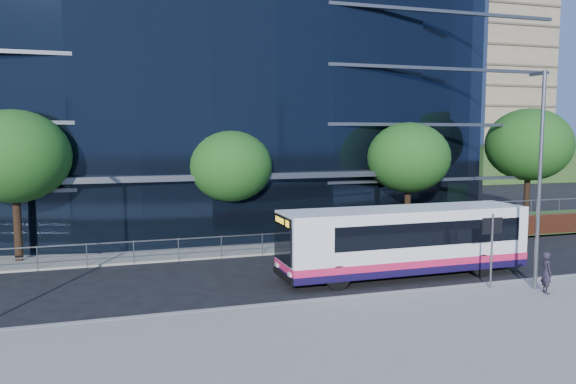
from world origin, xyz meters
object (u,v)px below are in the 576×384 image
object	(u,v)px
tree_far_a	(14,156)
pedestrian	(547,273)
tree_far_d	(529,145)
tree_far_c	(408,158)
city_bus	(406,240)
tree_dist_f	(506,146)
tree_dist_e	(403,145)
streetlight_east	(540,174)
tree_far_b	(231,166)
street_sign	(492,235)

from	to	relation	value
tree_far_a	pedestrian	xyz separation A→B (m)	(18.98, -11.78, -3.96)
tree_far_d	pedestrian	xyz separation A→B (m)	(-10.02, -12.78, -4.28)
tree_far_c	tree_far_d	world-z (taller)	tree_far_d
tree_far_a	pedestrian	size ratio (longest dim) A/B	4.62
city_bus	pedestrian	size ratio (longest dim) A/B	6.98
tree_far_d	tree_dist_f	distance (m)	40.01
tree_dist_e	tree_dist_f	xyz separation A→B (m)	(16.00, 2.00, -0.33)
tree_far_a	tree_far_d	world-z (taller)	tree_far_d
streetlight_east	city_bus	size ratio (longest dim) A/B	0.76
tree_far_b	tree_far_d	size ratio (longest dim) A/B	0.81
street_sign	streetlight_east	world-z (taller)	streetlight_east
tree_dist_e	streetlight_east	xyz separation A→B (m)	(-18.00, -42.17, -0.10)
city_bus	tree_far_d	bearing A→B (deg)	32.07
tree_dist_e	pedestrian	distance (m)	46.56
tree_far_b	tree_dist_f	size ratio (longest dim) A/B	1.00
tree_dist_e	tree_dist_f	world-z (taller)	tree_dist_e
tree_far_d	city_bus	size ratio (longest dim) A/B	0.71
tree_far_a	streetlight_east	world-z (taller)	streetlight_east
tree_dist_e	pedestrian	bearing A→B (deg)	-112.84
tree_far_b	tree_far_c	distance (m)	10.02
tree_far_b	pedestrian	bearing A→B (deg)	-53.81
streetlight_east	city_bus	world-z (taller)	streetlight_east
street_sign	tree_dist_e	world-z (taller)	tree_dist_e
tree_dist_f	street_sign	bearing A→B (deg)	-129.16
tree_far_a	tree_dist_e	size ratio (longest dim) A/B	1.07
street_sign	tree_far_a	distance (m)	20.63
street_sign	tree_far_c	world-z (taller)	tree_far_c
street_sign	tree_dist_f	xyz separation A→B (m)	(35.50, 43.59, 2.06)
tree_far_a	city_bus	size ratio (longest dim) A/B	0.66
street_sign	streetlight_east	size ratio (longest dim) A/B	0.35
tree_far_b	tree_dist_e	distance (m)	40.74
tree_dist_f	city_bus	distance (m)	55.18
street_sign	streetlight_east	xyz separation A→B (m)	(1.50, -0.59, 2.29)
tree_dist_f	pedestrian	size ratio (longest dim) A/B	4.01
tree_far_c	tree_dist_e	size ratio (longest dim) A/B	1.00
tree_far_d	tree_far_b	bearing A→B (deg)	-178.49
city_bus	pedestrian	distance (m)	5.43
tree_far_b	tree_dist_f	distance (m)	53.90
street_sign	city_bus	world-z (taller)	street_sign
street_sign	tree_dist_f	size ratio (longest dim) A/B	0.46
tree_far_c	tree_dist_f	distance (m)	46.67
tree_far_b	tree_dist_e	world-z (taller)	tree_dist_e
tree_far_d	tree_dist_e	size ratio (longest dim) A/B	1.14
tree_far_b	tree_far_d	bearing A→B (deg)	1.51
tree_far_d	tree_dist_e	xyz separation A→B (m)	(8.00, 30.00, -0.65)
tree_far_b	tree_far_c	size ratio (longest dim) A/B	0.93
city_bus	tree_dist_f	bearing A→B (deg)	46.82
tree_dist_f	city_bus	xyz separation A→B (m)	(-37.34, -40.53, -2.70)
tree_far_c	city_bus	world-z (taller)	tree_far_c
pedestrian	tree_dist_f	bearing A→B (deg)	-18.64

